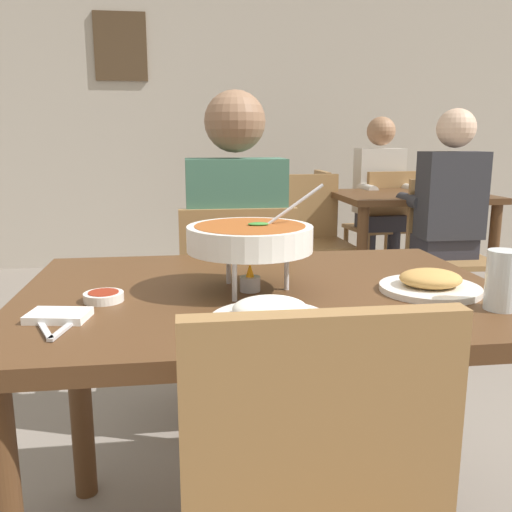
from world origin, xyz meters
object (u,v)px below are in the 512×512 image
at_px(chair_diner_main, 236,306).
at_px(patron_bg_middle, 380,191).
at_px(curry_bowl, 250,239).
at_px(drink_glass, 502,283).
at_px(chair_bg_right, 308,222).
at_px(dining_table_far, 409,214).
at_px(chair_bg_left, 446,245).
at_px(rice_plate, 270,315).
at_px(sauce_dish, 104,296).
at_px(chair_bg_corner, 312,232).
at_px(chair_bg_middle, 384,221).
at_px(diner_main, 235,244).
at_px(patron_bg_left, 447,207).
at_px(dining_table_main, 264,335).
at_px(appetizer_plate, 430,284).

bearing_deg(chair_diner_main, patron_bg_middle, 57.48).
relative_size(curry_bowl, drink_glass, 2.56).
xyz_separation_m(chair_bg_right, patron_bg_middle, (0.57, -0.02, 0.24)).
bearing_deg(dining_table_far, chair_bg_left, -85.98).
height_order(rice_plate, sauce_dish, rice_plate).
distance_m(chair_diner_main, chair_bg_corner, 1.79).
distance_m(dining_table_far, chair_bg_middle, 0.56).
height_order(diner_main, chair_bg_right, diner_main).
bearing_deg(rice_plate, curry_bowl, 91.94).
height_order(drink_glass, patron_bg_left, patron_bg_left).
relative_size(rice_plate, chair_bg_left, 0.27).
height_order(dining_table_main, curry_bowl, curry_bowl).
relative_size(chair_diner_main, dining_table_far, 0.90).
height_order(diner_main, patron_bg_middle, same).
bearing_deg(appetizer_plate, dining_table_main, 167.81).
xyz_separation_m(curry_bowl, patron_bg_left, (1.39, 1.76, -0.16)).
bearing_deg(chair_diner_main, appetizer_plate, -63.88).
distance_m(chair_bg_left, chair_bg_corner, 0.91).
distance_m(chair_bg_corner, patron_bg_left, 0.94).
xyz_separation_m(appetizer_plate, chair_bg_middle, (0.99, 2.90, -0.29)).
height_order(chair_diner_main, chair_bg_corner, same).
height_order(diner_main, sauce_dish, diner_main).
distance_m(diner_main, dining_table_far, 2.04).
distance_m(diner_main, patron_bg_middle, 2.47).
bearing_deg(rice_plate, drink_glass, 3.46).
relative_size(appetizer_plate, chair_bg_right, 0.27).
bearing_deg(chair_bg_middle, appetizer_plate, -108.90).
bearing_deg(chair_bg_middle, curry_bowl, -116.64).
distance_m(chair_diner_main, sauce_dish, 0.90).
xyz_separation_m(dining_table_main, appetizer_plate, (0.39, -0.08, 0.14)).
distance_m(sauce_dish, patron_bg_middle, 3.35).
bearing_deg(patron_bg_middle, chair_bg_middle, -0.47).
xyz_separation_m(appetizer_plate, chair_bg_left, (0.99, 1.86, -0.29)).
xyz_separation_m(dining_table_main, patron_bg_middle, (1.34, 2.82, 0.09)).
height_order(appetizer_plate, chair_bg_right, chair_bg_right).
distance_m(dining_table_main, diner_main, 0.75).
distance_m(patron_bg_left, patron_bg_middle, 1.07).
bearing_deg(chair_bg_right, chair_diner_main, -109.99).
distance_m(chair_diner_main, curry_bowl, 0.83).
xyz_separation_m(rice_plate, chair_bg_corner, (0.73, 2.63, -0.29)).
height_order(appetizer_plate, chair_bg_left, chair_bg_left).
relative_size(diner_main, patron_bg_left, 1.00).
xyz_separation_m(drink_glass, dining_table_far, (0.87, 2.51, -0.20)).
distance_m(curry_bowl, chair_bg_middle, 3.20).
bearing_deg(sauce_dish, chair_bg_left, 46.19).
relative_size(curry_bowl, patron_bg_left, 0.25).
bearing_deg(dining_table_far, drink_glass, -109.11).
distance_m(chair_bg_right, patron_bg_left, 1.27).
height_order(chair_diner_main, diner_main, diner_main).
bearing_deg(patron_bg_middle, rice_plate, -113.94).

